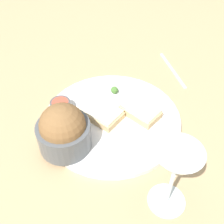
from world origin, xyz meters
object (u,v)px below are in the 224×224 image
salad_bowl (63,130)px  cheese_toast_far (140,111)px  fork (173,70)px  sauce_ramekin (61,106)px  cheese_toast_near (101,113)px  wine_glass (176,167)px

salad_bowl → cheese_toast_far: (-0.04, -0.20, -0.04)m
cheese_toast_far → fork: 0.24m
cheese_toast_far → fork: size_ratio=0.61×
sauce_ramekin → cheese_toast_near: bearing=-140.4°
salad_bowl → fork: 0.43m
cheese_toast_near → wine_glass: wine_glass is taller
wine_glass → fork: (0.29, -0.33, -0.12)m
cheese_toast_far → sauce_ramekin: bearing=47.2°
cheese_toast_near → cheese_toast_far: (-0.06, -0.08, -0.00)m
cheese_toast_near → cheese_toast_far: size_ratio=1.09×
cheese_toast_far → wine_glass: 0.25m
sauce_ramekin → cheese_toast_near: (-0.08, -0.07, -0.00)m
sauce_ramekin → fork: (-0.05, -0.37, -0.03)m
wine_glass → fork: 0.46m
salad_bowl → cheese_toast_far: size_ratio=1.14×
salad_bowl → cheese_toast_far: 0.21m
salad_bowl → sauce_ramekin: size_ratio=2.32×
salad_bowl → cheese_toast_near: 0.12m
sauce_ramekin → cheese_toast_near: 0.11m
cheese_toast_near → cheese_toast_far: same height
cheese_toast_near → salad_bowl: bearing=99.0°
sauce_ramekin → cheese_toast_far: sauce_ramekin is taller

